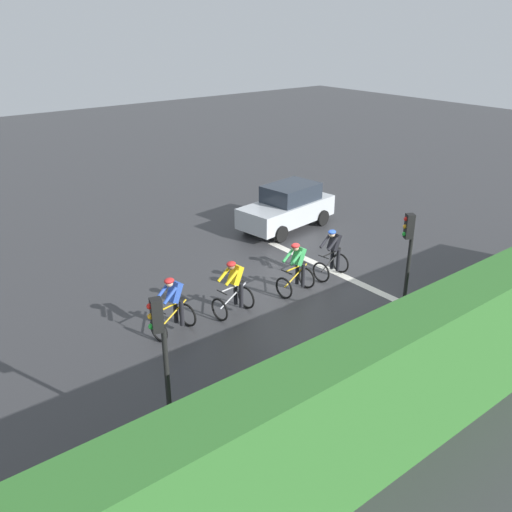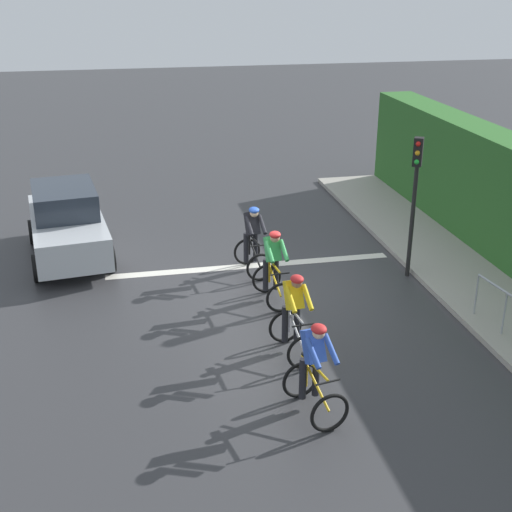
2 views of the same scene
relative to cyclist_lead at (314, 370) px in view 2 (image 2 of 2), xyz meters
The scene contains 8 objects.
ground_plane 4.74m from the cyclist_lead, 91.88° to the right, with size 80.00×80.00×0.00m, color #333335.
road_marking_stop_line 6.21m from the cyclist_lead, 91.42° to the right, with size 7.00×0.30×0.01m, color silver.
cyclist_lead is the anchor object (origin of this frame).
cyclist_second 1.88m from the cyclist_lead, 94.55° to the right, with size 0.79×1.15×1.66m.
cyclist_mid 4.16m from the cyclist_lead, 93.69° to the right, with size 0.78×1.14×1.66m.
cyclist_fourth 5.81m from the cyclist_lead, 91.46° to the right, with size 0.80×1.15×1.66m.
car_silver 8.80m from the cyclist_lead, 61.43° to the right, with size 2.28×4.28×1.76m.
traffic_light_near_crossing 6.21m from the cyclist_lead, 127.39° to the right, with size 0.27×0.29×3.34m.
Camera 2 is at (2.94, 13.73, 6.67)m, focal length 48.26 mm.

